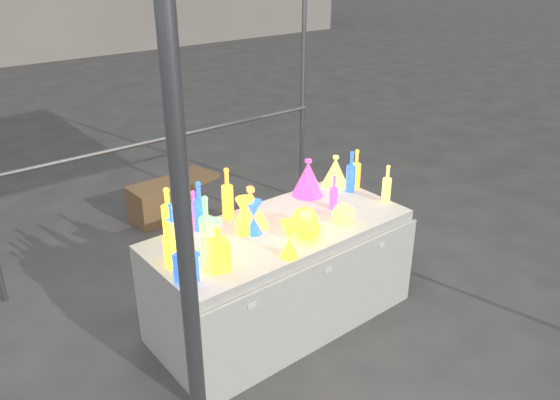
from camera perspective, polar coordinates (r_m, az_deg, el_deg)
ground at (r=4.07m, az=0.00°, el=-12.22°), size 80.00×80.00×0.00m
display_table at (r=3.85m, az=0.09°, el=-7.84°), size 1.84×0.83×0.75m
cardboard_box_closed at (r=5.48m, az=-12.67°, el=-0.29°), size 0.50×0.37×0.36m
cardboard_box_flat at (r=6.38m, az=-9.72°, el=2.18°), size 0.72×0.59×0.05m
bottle_0 at (r=3.55m, az=-11.59°, el=-1.26°), size 0.11×0.11×0.34m
bottle_1 at (r=3.59m, az=-8.41°, el=-0.62°), size 0.10×0.10×0.35m
bottle_2 at (r=3.73m, az=-5.53°, el=0.73°), size 0.11×0.11×0.37m
bottle_3 at (r=3.63m, az=-8.95°, el=-1.00°), size 0.09×0.09×0.28m
bottle_4 at (r=3.26m, az=-10.68°, el=-3.39°), size 0.09×0.09×0.37m
bottle_5 at (r=3.27m, az=-7.70°, el=-2.74°), size 0.09×0.09×0.40m
bottle_6 at (r=3.22m, az=-11.45°, el=-4.57°), size 0.08×0.08×0.30m
bottle_7 at (r=3.42m, az=-11.19°, el=-2.65°), size 0.08×0.08×0.31m
decanter_0 at (r=3.09m, az=-9.62°, el=-6.32°), size 0.10×0.10×0.25m
decanter_1 at (r=3.15m, az=-6.45°, el=-5.07°), size 0.14×0.14×0.28m
decanter_2 at (r=3.08m, az=-9.76°, el=-6.23°), size 0.13×0.13×0.27m
hourglass_0 at (r=3.27m, az=1.00°, el=-4.14°), size 0.16×0.16×0.24m
hourglass_2 at (r=3.47m, az=2.71°, el=-2.84°), size 0.12×0.12×0.19m
hourglass_3 at (r=3.39m, az=-6.80°, el=-3.61°), size 0.12×0.12×0.20m
hourglass_4 at (r=3.54m, az=-3.65°, el=-1.67°), size 0.13×0.13×0.25m
hourglass_5 at (r=3.54m, az=-2.77°, el=-1.82°), size 0.12×0.12×0.23m
globe_0 at (r=3.48m, az=2.87°, el=-3.20°), size 0.19×0.19×0.14m
globe_1 at (r=3.73m, az=6.65°, el=-1.48°), size 0.20×0.20×0.12m
globe_2 at (r=3.62m, az=2.63°, el=-2.04°), size 0.22×0.22×0.14m
lampshade_0 at (r=3.62m, az=-3.02°, el=-0.80°), size 0.29×0.29×0.27m
lampshade_1 at (r=3.68m, az=-3.12°, el=-0.50°), size 0.29×0.29×0.26m
lampshade_2 at (r=4.09m, az=2.95°, el=2.38°), size 0.27×0.27×0.28m
lampshade_3 at (r=4.28m, az=5.80°, el=3.06°), size 0.26×0.26×0.25m
bottle_8 at (r=4.17m, az=7.44°, el=2.98°), size 0.08×0.08×0.32m
bottle_9 at (r=4.22m, az=7.96°, el=3.21°), size 0.08×0.08×0.32m
bottle_10 at (r=3.88m, az=5.66°, el=0.79°), size 0.07×0.07×0.26m
bottle_11 at (r=4.04m, az=11.11°, el=1.69°), size 0.08×0.08×0.29m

